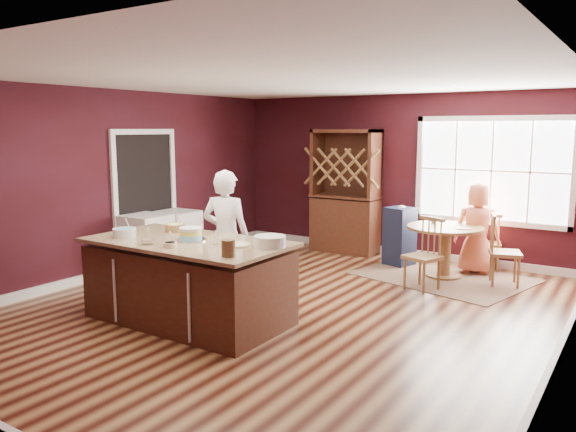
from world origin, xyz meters
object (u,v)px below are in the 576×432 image
(toddler, at_px, (405,215))
(dining_table, at_px, (445,241))
(layer_cake, at_px, (191,234))
(chair_north, at_px, (488,241))
(kitchen_island, at_px, (189,283))
(high_chair, at_px, (400,235))
(baker, at_px, (226,237))
(chair_east, at_px, (505,250))
(hutch, at_px, (345,191))
(seated_woman, at_px, (477,228))
(chair_south, at_px, (422,254))
(dryer, at_px, (177,238))
(washer, at_px, (147,244))

(toddler, bearing_deg, dining_table, -25.02)
(layer_cake, relative_size, chair_north, 0.39)
(kitchen_island, xyz_separation_m, high_chair, (0.98, 3.75, 0.04))
(baker, bearing_deg, layer_cake, 82.48)
(dining_table, xyz_separation_m, toddler, (-0.75, 0.35, 0.28))
(baker, xyz_separation_m, chair_north, (2.30, 3.41, -0.37))
(layer_cake, height_order, high_chair, layer_cake)
(chair_east, height_order, hutch, hutch)
(toddler, bearing_deg, baker, -110.54)
(dining_table, height_order, chair_east, chair_east)
(baker, relative_size, chair_east, 1.65)
(dining_table, bearing_deg, kitchen_island, -117.90)
(kitchen_island, xyz_separation_m, hutch, (-0.20, 4.15, 0.62))
(kitchen_island, height_order, baker, baker)
(chair_north, distance_m, high_chair, 1.32)
(seated_woman, relative_size, high_chair, 1.42)
(chair_south, height_order, toddler, chair_south)
(seated_woman, bearing_deg, dryer, 13.97)
(chair_south, bearing_deg, chair_east, 62.15)
(chair_east, relative_size, seated_woman, 0.74)
(seated_woman, relative_size, toddler, 5.22)
(kitchen_island, distance_m, layer_cake, 0.55)
(dining_table, relative_size, chair_south, 1.10)
(seated_woman, xyz_separation_m, dryer, (-4.10, -2.05, -0.25))
(high_chair, height_order, dryer, high_chair)
(chair_north, bearing_deg, seated_woman, 54.32)
(chair_east, bearing_deg, layer_cake, 123.97)
(layer_cake, bearing_deg, seated_woman, 61.60)
(seated_woman, bearing_deg, dining_table, 43.94)
(layer_cake, xyz_separation_m, seated_woman, (2.09, 3.87, -0.31))
(baker, distance_m, layer_cake, 0.76)
(chair_south, distance_m, high_chair, 1.39)
(layer_cake, relative_size, chair_south, 0.36)
(dining_table, height_order, seated_woman, seated_woman)
(chair_north, relative_size, washer, 1.02)
(high_chair, bearing_deg, kitchen_island, -88.99)
(kitchen_island, relative_size, seated_woman, 1.68)
(chair_south, bearing_deg, chair_north, 92.00)
(baker, relative_size, toddler, 6.35)
(chair_north, relative_size, hutch, 0.42)
(seated_woman, distance_m, dryer, 4.59)
(kitchen_island, xyz_separation_m, chair_south, (1.76, 2.60, 0.05))
(kitchen_island, xyz_separation_m, seated_woman, (2.13, 3.90, 0.24))
(baker, relative_size, layer_cake, 4.68)
(seated_woman, xyz_separation_m, toddler, (-1.07, -0.14, 0.13))
(kitchen_island, xyz_separation_m, layer_cake, (0.03, 0.02, 0.55))
(layer_cake, bearing_deg, chair_east, 52.62)
(dryer, bearing_deg, washer, -90.00)
(dining_table, relative_size, hutch, 0.51)
(washer, bearing_deg, kitchen_island, -31.54)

